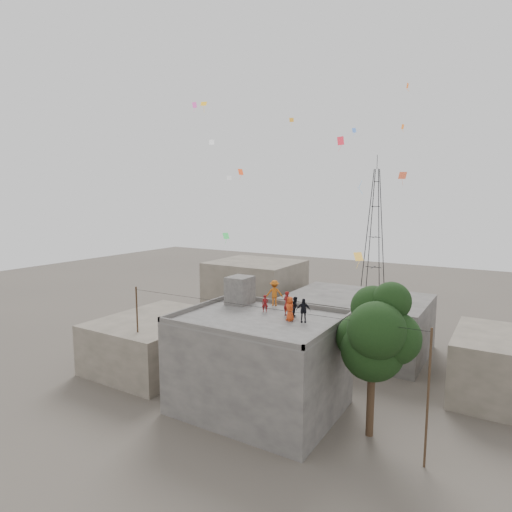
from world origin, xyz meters
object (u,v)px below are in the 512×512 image
Objects in this scene: person_red_adult at (287,304)px; tree at (376,334)px; person_dark_adult at (303,310)px; stair_head_box at (240,290)px; transmission_tower at (375,231)px.

tree is at bearing -174.48° from person_red_adult.
person_dark_adult is at bearing 179.33° from tree.
person_dark_adult is at bearing -18.04° from stair_head_box.
stair_head_box is at bearing 135.16° from person_dark_adult.
stair_head_box is 4.63m from person_red_adult.
stair_head_box is 37.46m from transmission_tower.
tree reaches higher than stair_head_box.
tree reaches higher than person_red_adult.
stair_head_box is 0.22× the size of tree.
stair_head_box is 0.10× the size of transmission_tower.
transmission_tower is at bearing 91.23° from stair_head_box.
person_red_adult is at bearing 126.27° from person_dark_adult.
person_red_adult is (5.28, -38.58, -2.15)m from transmission_tower.
stair_head_box is 10.80m from tree.
tree is (10.57, -2.00, -1.00)m from stair_head_box.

